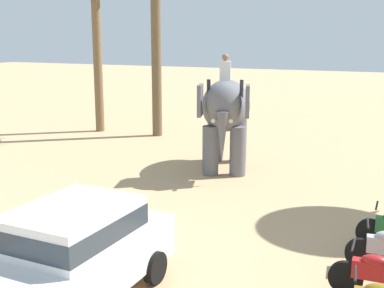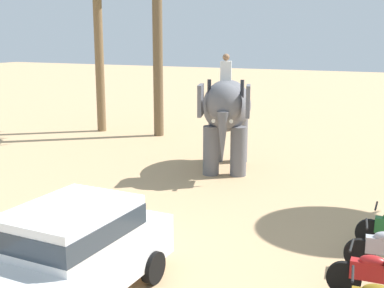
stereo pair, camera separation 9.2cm
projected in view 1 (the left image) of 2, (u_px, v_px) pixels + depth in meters
name	position (u px, v px, depth m)	size (l,w,h in m)	color
ground_plane	(64.00, 277.00, 9.41)	(120.00, 120.00, 0.00)	tan
car_sedan_foreground	(72.00, 252.00, 8.28)	(1.93, 4.12, 1.70)	white
elephant_with_mahout	(226.00, 111.00, 16.60)	(2.60, 4.02, 3.88)	slate
motorcycle_fourth_in_row	(383.00, 275.00, 8.49)	(1.80, 0.55, 0.94)	black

